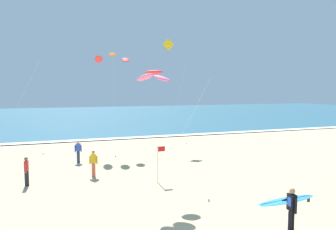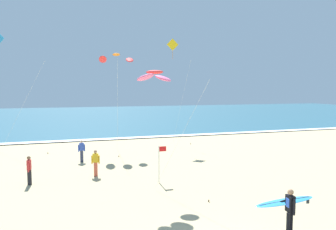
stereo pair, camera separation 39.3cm
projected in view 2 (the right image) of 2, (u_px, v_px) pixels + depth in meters
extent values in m
cube|color=#2D6075|center=(95.00, 116.00, 60.43)|extent=(160.00, 60.00, 0.08)
cube|color=white|center=(115.00, 138.00, 32.19)|extent=(160.00, 1.17, 0.01)
cylinder|color=black|center=(288.00, 225.00, 10.84)|extent=(0.13, 0.13, 0.88)
cylinder|color=black|center=(291.00, 223.00, 11.04)|extent=(0.13, 0.13, 0.88)
cube|color=black|center=(290.00, 204.00, 10.88)|extent=(0.24, 0.36, 0.60)
cube|color=blue|center=(288.00, 203.00, 10.85)|extent=(0.03, 0.20, 0.32)
sphere|color=#A87A59|center=(291.00, 192.00, 10.84)|extent=(0.21, 0.21, 0.21)
cylinder|color=black|center=(294.00, 207.00, 10.65)|extent=(0.09, 0.09, 0.56)
cylinder|color=black|center=(287.00, 198.00, 11.09)|extent=(0.09, 0.09, 0.26)
cylinder|color=black|center=(284.00, 201.00, 11.18)|extent=(0.26, 0.11, 0.14)
ellipsoid|color=#3399D8|center=(284.00, 202.00, 11.23)|extent=(2.32, 0.82, 0.29)
cube|color=#333333|center=(284.00, 201.00, 11.23)|extent=(1.99, 0.25, 0.20)
cube|color=#262628|center=(308.00, 202.00, 11.42)|extent=(0.12, 0.03, 0.14)
ellipsoid|color=red|center=(130.00, 60.00, 25.96)|extent=(0.77, 1.44, 0.62)
ellipsoid|color=orange|center=(116.00, 55.00, 25.71)|extent=(0.77, 1.44, 0.20)
ellipsoid|color=red|center=(103.00, 59.00, 25.52)|extent=(0.77, 1.44, 0.62)
cylinder|color=silver|center=(117.00, 106.00, 24.77)|extent=(0.29, 2.64, 7.48)
cylinder|color=brown|center=(119.00, 156.00, 23.80)|extent=(0.06, 0.06, 0.10)
ellipsoid|color=pink|center=(163.00, 78.00, 16.10)|extent=(1.14, 1.18, 0.48)
ellipsoid|color=red|center=(155.00, 72.00, 15.45)|extent=(1.13, 1.16, 0.20)
ellipsoid|color=pink|center=(145.00, 77.00, 14.84)|extent=(1.14, 1.18, 0.48)
cylinder|color=silver|center=(181.00, 137.00, 14.88)|extent=(1.96, 2.38, 5.59)
cylinder|color=brown|center=(209.00, 201.00, 14.28)|extent=(0.06, 0.06, 0.10)
cylinder|color=silver|center=(22.00, 107.00, 24.85)|extent=(3.77, 1.66, 7.38)
cylinder|color=brown|center=(48.00, 153.00, 24.93)|extent=(0.06, 0.06, 0.10)
cube|color=yellow|center=(173.00, 45.00, 28.05)|extent=(1.08, 0.10, 1.08)
cylinder|color=orange|center=(173.00, 55.00, 28.13)|extent=(0.02, 0.02, 0.75)
cylinder|color=silver|center=(182.00, 102.00, 28.70)|extent=(1.78, 0.12, 7.88)
cylinder|color=brown|center=(191.00, 144.00, 29.24)|extent=(0.06, 0.06, 0.10)
cylinder|color=#D8593F|center=(96.00, 169.00, 18.48)|extent=(0.22, 0.22, 0.84)
cube|color=gold|center=(95.00, 158.00, 18.43)|extent=(0.36, 0.26, 0.54)
sphere|color=#A87A59|center=(95.00, 152.00, 18.40)|extent=(0.20, 0.20, 0.20)
cylinder|color=gold|center=(92.00, 160.00, 18.43)|extent=(0.08, 0.08, 0.50)
cylinder|color=gold|center=(99.00, 160.00, 18.44)|extent=(0.08, 0.08, 0.50)
cylinder|color=#2D334C|center=(82.00, 156.00, 22.08)|extent=(0.22, 0.22, 0.84)
cube|color=#3351B7|center=(82.00, 147.00, 22.02)|extent=(0.34, 0.23, 0.54)
sphere|color=tan|center=(81.00, 141.00, 21.99)|extent=(0.20, 0.20, 0.20)
cylinder|color=#3351B7|center=(85.00, 148.00, 22.13)|extent=(0.08, 0.08, 0.50)
cylinder|color=#3351B7|center=(79.00, 148.00, 21.94)|extent=(0.08, 0.08, 0.50)
cylinder|color=black|center=(29.00, 177.00, 16.82)|extent=(0.22, 0.22, 0.84)
cube|color=red|center=(29.00, 165.00, 16.76)|extent=(0.21, 0.34, 0.54)
sphere|color=brown|center=(29.00, 158.00, 16.73)|extent=(0.20, 0.20, 0.20)
cylinder|color=red|center=(30.00, 166.00, 16.97)|extent=(0.08, 0.08, 0.50)
cylinder|color=red|center=(28.00, 168.00, 16.56)|extent=(0.08, 0.08, 0.50)
cylinder|color=silver|center=(159.00, 164.00, 17.15)|extent=(0.05, 0.05, 2.10)
cube|color=red|center=(163.00, 149.00, 17.14)|extent=(0.40, 0.02, 0.28)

